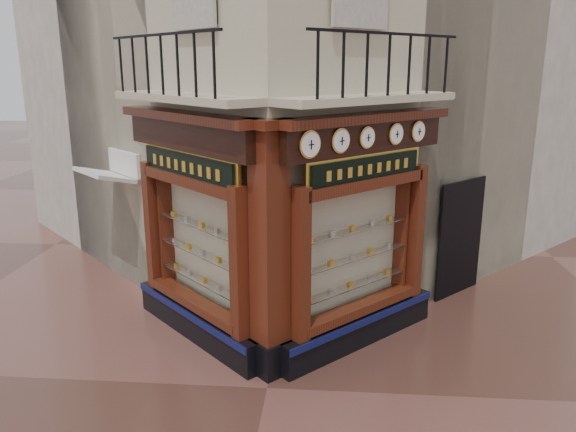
# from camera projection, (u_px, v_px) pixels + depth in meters

# --- Properties ---
(ground) EXTENTS (80.00, 80.00, 0.00)m
(ground) POSITION_uv_depth(u_px,v_px,m) (267.00, 388.00, 8.45)
(ground) COLOR #482A21
(ground) RESTS_ON ground
(main_building) EXTENTS (11.31, 11.31, 12.00)m
(main_building) POSITION_uv_depth(u_px,v_px,m) (295.00, 6.00, 12.81)
(main_building) COLOR #B9AD90
(main_building) RESTS_ON ground
(neighbour_left) EXTENTS (11.31, 11.31, 11.00)m
(neighbour_left) POSITION_uv_depth(u_px,v_px,m) (212.00, 35.00, 15.51)
(neighbour_left) COLOR beige
(neighbour_left) RESTS_ON ground
(neighbour_right) EXTENTS (11.31, 11.31, 11.00)m
(neighbour_right) POSITION_uv_depth(u_px,v_px,m) (393.00, 35.00, 15.13)
(neighbour_right) COLOR beige
(neighbour_right) RESTS_ON ground
(shopfront_left) EXTENTS (2.86, 2.86, 3.98)m
(shopfront_left) POSITION_uv_depth(u_px,v_px,m) (195.00, 231.00, 9.55)
(shopfront_left) COLOR black
(shopfront_left) RESTS_ON ground
(shopfront_right) EXTENTS (2.86, 2.86, 3.98)m
(shopfront_right) POSITION_uv_depth(u_px,v_px,m) (361.00, 234.00, 9.33)
(shopfront_right) COLOR black
(shopfront_right) RESTS_ON ground
(corner_pilaster) EXTENTS (0.85, 0.85, 3.98)m
(corner_pilaster) POSITION_uv_depth(u_px,v_px,m) (270.00, 255.00, 8.42)
(corner_pilaster) COLOR black
(corner_pilaster) RESTS_ON ground
(balcony) EXTENTS (5.94, 2.97, 1.03)m
(balcony) POSITION_uv_depth(u_px,v_px,m) (275.00, 97.00, 8.78)
(balcony) COLOR #B9AD90
(balcony) RESTS_ON ground
(clock_a) EXTENTS (0.32, 0.32, 0.40)m
(clock_a) POSITION_uv_depth(u_px,v_px,m) (310.00, 144.00, 7.92)
(clock_a) COLOR gold
(clock_a) RESTS_ON ground
(clock_b) EXTENTS (0.30, 0.30, 0.38)m
(clock_b) POSITION_uv_depth(u_px,v_px,m) (340.00, 141.00, 8.31)
(clock_b) COLOR gold
(clock_b) RESTS_ON ground
(clock_c) EXTENTS (0.28, 0.28, 0.34)m
(clock_c) POSITION_uv_depth(u_px,v_px,m) (367.00, 138.00, 8.68)
(clock_c) COLOR gold
(clock_c) RESTS_ON ground
(clock_d) EXTENTS (0.28, 0.28, 0.35)m
(clock_d) POSITION_uv_depth(u_px,v_px,m) (396.00, 134.00, 9.12)
(clock_d) COLOR gold
(clock_d) RESTS_ON ground
(clock_e) EXTENTS (0.29, 0.29, 0.36)m
(clock_e) POSITION_uv_depth(u_px,v_px,m) (418.00, 131.00, 9.48)
(clock_e) COLOR gold
(clock_e) RESTS_ON ground
(awning) EXTENTS (1.54, 1.54, 0.28)m
(awning) POSITION_uv_depth(u_px,v_px,m) (114.00, 290.00, 12.14)
(awning) COLOR silver
(awning) RESTS_ON ground
(signboard_left) EXTENTS (2.09, 2.09, 0.56)m
(signboard_left) POSITION_uv_depth(u_px,v_px,m) (187.00, 166.00, 9.21)
(signboard_left) COLOR #E8BE44
(signboard_left) RESTS_ON ground
(signboard_right) EXTENTS (1.91, 1.91, 0.51)m
(signboard_right) POSITION_uv_depth(u_px,v_px,m) (367.00, 169.00, 8.99)
(signboard_right) COLOR #E8BE44
(signboard_right) RESTS_ON ground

